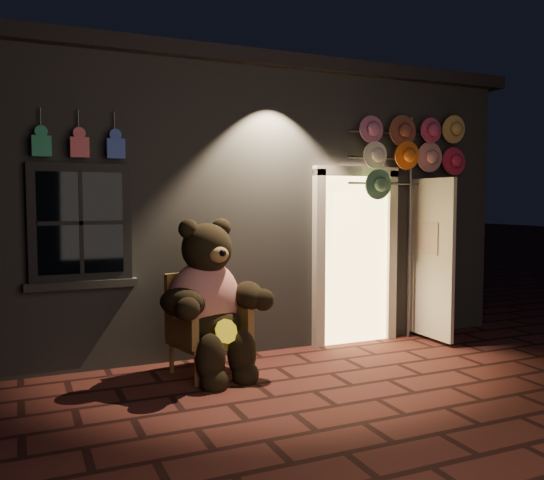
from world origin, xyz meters
TOP-DOWN VIEW (x-y plane):
  - ground at (0.00, 0.00)m, footprint 60.00×60.00m
  - shop_building at (0.00, 3.99)m, footprint 7.30×5.95m
  - wicker_armchair at (-0.75, 0.98)m, footprint 0.81×0.76m
  - teddy_bear at (-0.73, 0.85)m, footprint 1.18×1.02m
  - hat_rack at (2.05, 1.28)m, footprint 1.75×0.22m

SIDE VIEW (x-z plane):
  - ground at x=0.00m, z-range 0.00..0.00m
  - wicker_armchair at x=-0.75m, z-range 0.00..1.02m
  - teddy_bear at x=-0.73m, z-range -0.07..1.59m
  - shop_building at x=0.00m, z-range -0.02..3.49m
  - hat_rack at x=2.05m, z-range 0.96..3.80m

